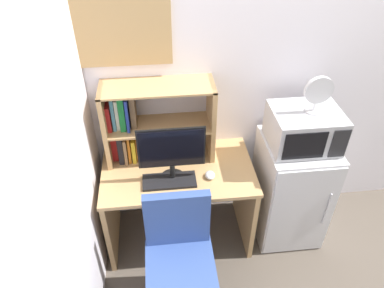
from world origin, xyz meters
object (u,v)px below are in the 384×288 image
object	(u,v)px
monitor	(172,152)
mini_fridge	(290,189)
wall_corkboard	(109,28)
keyboard	(169,181)
microwave	(304,128)
computer_mouse	(210,175)
hutch_bookshelf	(142,123)
desk_fan	(318,93)
desk_chair	(180,265)

from	to	relation	value
monitor	mini_fridge	world-z (taller)	monitor
mini_fridge	wall_corkboard	distance (m)	1.81
keyboard	wall_corkboard	distance (m)	1.08
mini_fridge	microwave	size ratio (longest dim) A/B	1.91
monitor	computer_mouse	size ratio (longest dim) A/B	5.20
hutch_bookshelf	microwave	world-z (taller)	hutch_bookshelf
computer_mouse	desk_fan	size ratio (longest dim) A/B	0.33
mini_fridge	desk_chair	size ratio (longest dim) A/B	0.99
wall_corkboard	microwave	bearing A→B (deg)	-13.82
computer_mouse	microwave	xyz separation A→B (m)	(0.67, 0.11, 0.28)
keyboard	computer_mouse	size ratio (longest dim) A/B	4.27
hutch_bookshelf	desk_fan	bearing A→B (deg)	-9.96
monitor	desk_chair	xyz separation A→B (m)	(0.00, -0.47, -0.60)
desk_fan	desk_chair	size ratio (longest dim) A/B	0.29
desk_chair	wall_corkboard	distance (m)	1.60
microwave	desk_fan	world-z (taller)	desk_fan
keyboard	mini_fridge	bearing A→B (deg)	7.25
mini_fridge	wall_corkboard	size ratio (longest dim) A/B	1.17
hutch_bookshelf	desk_chair	size ratio (longest dim) A/B	0.85
keyboard	computer_mouse	distance (m)	0.29
monitor	wall_corkboard	size ratio (longest dim) A/B	0.58
computer_mouse	mini_fridge	size ratio (longest dim) A/B	0.10
computer_mouse	desk_chair	bearing A→B (deg)	-119.59
mini_fridge	desk_fan	world-z (taller)	desk_fan
hutch_bookshelf	wall_corkboard	size ratio (longest dim) A/B	1.00
microwave	desk_chair	world-z (taller)	microwave
computer_mouse	mini_fridge	bearing A→B (deg)	8.85
keyboard	desk_fan	world-z (taller)	desk_fan
computer_mouse	wall_corkboard	xyz separation A→B (m)	(-0.60, 0.42, 0.93)
hutch_bookshelf	microwave	xyz separation A→B (m)	(1.13, -0.20, 0.00)
computer_mouse	desk_fan	xyz separation A→B (m)	(0.71, 0.10, 0.56)
mini_fridge	desk_fan	xyz separation A→B (m)	(0.04, -0.00, 0.88)
microwave	wall_corkboard	size ratio (longest dim) A/B	0.61
desk_chair	hutch_bookshelf	bearing A→B (deg)	104.29
hutch_bookshelf	keyboard	size ratio (longest dim) A/B	2.09
computer_mouse	microwave	world-z (taller)	microwave
hutch_bookshelf	microwave	bearing A→B (deg)	-9.97
monitor	desk_fan	world-z (taller)	desk_fan
hutch_bookshelf	monitor	distance (m)	0.35
monitor	computer_mouse	world-z (taller)	monitor
computer_mouse	desk_fan	distance (m)	0.91
keyboard	computer_mouse	world-z (taller)	computer_mouse
hutch_bookshelf	desk_chair	bearing A→B (deg)	-75.71
keyboard	desk_fan	bearing A→B (deg)	6.82
monitor	keyboard	world-z (taller)	monitor
hutch_bookshelf	wall_corkboard	bearing A→B (deg)	142.30
monitor	mini_fridge	bearing A→B (deg)	5.43
hutch_bookshelf	desk_fan	size ratio (longest dim) A/B	2.94
monitor	desk_fan	xyz separation A→B (m)	(0.97, 0.09, 0.34)
mini_fridge	computer_mouse	bearing A→B (deg)	-171.15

